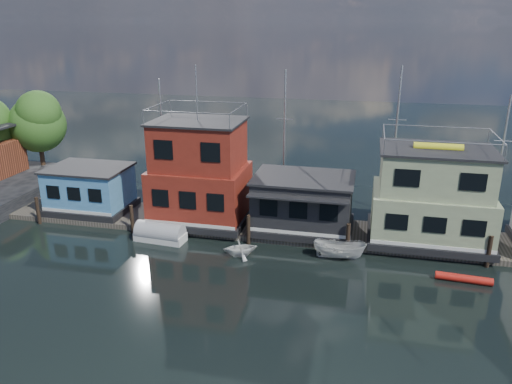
% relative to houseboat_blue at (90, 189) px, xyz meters
% --- Properties ---
extents(ground, '(160.00, 160.00, 0.00)m').
position_rel_houseboat_blue_xyz_m(ground, '(18.00, -12.00, -2.21)').
color(ground, black).
rests_on(ground, ground).
extents(dock, '(48.00, 5.00, 0.40)m').
position_rel_houseboat_blue_xyz_m(dock, '(18.00, 0.00, -2.01)').
color(dock, '#595147').
rests_on(dock, ground).
extents(houseboat_blue, '(6.40, 4.90, 3.66)m').
position_rel_houseboat_blue_xyz_m(houseboat_blue, '(0.00, 0.00, 0.00)').
color(houseboat_blue, black).
rests_on(houseboat_blue, dock).
extents(houseboat_red, '(7.40, 5.90, 11.86)m').
position_rel_houseboat_blue_xyz_m(houseboat_red, '(9.50, 0.00, 1.90)').
color(houseboat_red, black).
rests_on(houseboat_red, dock).
extents(houseboat_dark, '(7.40, 6.10, 4.06)m').
position_rel_houseboat_blue_xyz_m(houseboat_dark, '(17.50, -0.02, 0.21)').
color(houseboat_dark, black).
rests_on(houseboat_dark, dock).
extents(houseboat_green, '(8.40, 5.90, 7.03)m').
position_rel_houseboat_blue_xyz_m(houseboat_green, '(26.50, 0.00, 1.34)').
color(houseboat_green, black).
rests_on(houseboat_green, dock).
extents(pilings, '(42.28, 0.28, 2.20)m').
position_rel_houseboat_blue_xyz_m(pilings, '(17.67, -2.80, -1.11)').
color(pilings, '#2D2116').
rests_on(pilings, ground).
extents(background_masts, '(36.40, 0.16, 12.00)m').
position_rel_houseboat_blue_xyz_m(background_masts, '(22.76, 6.00, 3.35)').
color(background_masts, silver).
rests_on(background_masts, ground).
extents(motorboat, '(3.58, 1.45, 1.37)m').
position_rel_houseboat_blue_xyz_m(motorboat, '(20.52, -3.81, -1.52)').
color(motorboat, silver).
rests_on(motorboat, ground).
extents(tarp_runabout, '(3.80, 1.78, 1.50)m').
position_rel_houseboat_blue_xyz_m(tarp_runabout, '(7.61, -3.69, -1.65)').
color(tarp_runabout, silver).
rests_on(tarp_runabout, ground).
extents(red_kayak, '(3.34, 0.74, 0.49)m').
position_rel_houseboat_blue_xyz_m(red_kayak, '(28.20, -5.27, -1.96)').
color(red_kayak, red).
rests_on(red_kayak, ground).
extents(dinghy_white, '(2.98, 2.82, 1.24)m').
position_rel_houseboat_blue_xyz_m(dinghy_white, '(13.92, -4.81, -1.59)').
color(dinghy_white, white).
rests_on(dinghy_white, ground).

